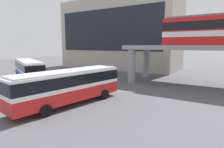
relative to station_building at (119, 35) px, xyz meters
The scene contains 4 objects.
ground_plane 23.99m from the station_building, 66.89° to the right, with size 120.00×120.00×0.00m, color #515156.
station_building is the anchor object (origin of this frame).
bus_main 30.95m from the station_building, 68.88° to the right, with size 4.27×11.30×3.22m.
bus_secondary 24.07m from the station_building, 96.52° to the right, with size 11.06×7.03×3.22m.
Camera 1 is at (14.61, -9.93, 5.51)m, focal length 30.54 mm.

